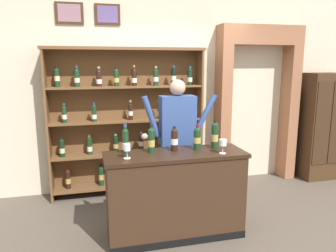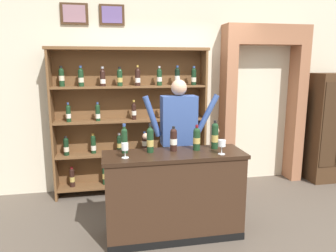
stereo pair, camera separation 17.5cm
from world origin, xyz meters
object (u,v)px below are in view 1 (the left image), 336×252
(wine_shelf, at_px, (127,118))
(side_cabinet, at_px, (320,126))
(tasting_bottle_brunello, at_px, (197,138))
(shopkeeper, at_px, (177,132))
(tasting_bottle_prosecco, at_px, (151,140))
(wine_glass_center, at_px, (223,143))
(tasting_bottle_rosso, at_px, (174,139))
(tasting_bottle_chianti, at_px, (215,135))
(tasting_counter, at_px, (175,195))
(tasting_bottle_vin_santo, at_px, (125,141))
(wine_glass_left, at_px, (127,148))

(wine_shelf, xyz_separation_m, side_cabinet, (3.15, -0.12, -0.25))
(wine_shelf, distance_m, tasting_bottle_brunello, 1.42)
(shopkeeper, relative_size, tasting_bottle_prosecco, 5.46)
(wine_shelf, height_order, wine_glass_center, wine_shelf)
(side_cabinet, height_order, tasting_bottle_prosecco, side_cabinet)
(shopkeeper, relative_size, tasting_bottle_rosso, 6.25)
(tasting_bottle_brunello, bearing_deg, tasting_bottle_chianti, 5.53)
(side_cabinet, bearing_deg, wine_shelf, 177.80)
(tasting_counter, height_order, tasting_bottle_rosso, tasting_bottle_rosso)
(tasting_bottle_vin_santo, bearing_deg, wine_glass_left, -92.25)
(shopkeeper, bearing_deg, tasting_bottle_vin_santo, -146.01)
(tasting_bottle_vin_santo, height_order, tasting_bottle_brunello, tasting_bottle_vin_santo)
(tasting_bottle_prosecco, relative_size, tasting_bottle_brunello, 1.11)
(tasting_bottle_brunello, bearing_deg, wine_shelf, 115.43)
(tasting_bottle_rosso, relative_size, tasting_bottle_brunello, 0.97)
(side_cabinet, distance_m, wine_glass_center, 2.71)
(tasting_bottle_vin_santo, relative_size, wine_glass_left, 2.06)
(wine_glass_center, bearing_deg, wine_shelf, 118.79)
(tasting_bottle_brunello, height_order, wine_glass_left, tasting_bottle_brunello)
(wine_shelf, relative_size, tasting_counter, 1.46)
(wine_glass_left, bearing_deg, tasting_bottle_rosso, 17.13)
(tasting_bottle_brunello, height_order, tasting_bottle_chianti, tasting_bottle_chianti)
(side_cabinet, xyz_separation_m, tasting_bottle_rosso, (-2.79, -1.15, 0.21))
(wine_glass_left, bearing_deg, wine_shelf, 83.02)
(tasting_bottle_vin_santo, relative_size, tasting_bottle_rosso, 1.16)
(wine_shelf, bearing_deg, tasting_bottle_vin_santo, -97.67)
(side_cabinet, distance_m, tasting_bottle_rosso, 3.02)
(tasting_bottle_vin_santo, distance_m, wine_glass_left, 0.19)
(tasting_bottle_rosso, height_order, tasting_bottle_chianti, tasting_bottle_chianti)
(shopkeeper, xyz_separation_m, tasting_bottle_prosecco, (-0.43, -0.50, 0.04))
(tasting_bottle_brunello, bearing_deg, tasting_bottle_rosso, 176.20)
(wine_shelf, relative_size, tasting_bottle_brunello, 7.89)
(side_cabinet, xyz_separation_m, tasting_bottle_prosecco, (-3.04, -1.16, 0.22))
(side_cabinet, distance_m, tasting_counter, 3.09)
(tasting_bottle_vin_santo, xyz_separation_m, tasting_bottle_prosecco, (0.27, -0.03, 0.00))
(side_cabinet, xyz_separation_m, shopkeeper, (-2.62, -0.66, 0.19))
(tasting_bottle_prosecco, xyz_separation_m, tasting_bottle_brunello, (0.51, -0.01, -0.01))
(shopkeeper, xyz_separation_m, wine_glass_center, (0.29, -0.72, 0.01))
(wine_shelf, bearing_deg, tasting_bottle_prosecco, -85.47)
(wine_shelf, relative_size, wine_glass_center, 14.34)
(tasting_bottle_rosso, bearing_deg, tasting_bottle_brunello, -3.80)
(tasting_bottle_vin_santo, height_order, wine_glass_center, tasting_bottle_vin_santo)
(tasting_bottle_prosecco, bearing_deg, wine_shelf, 94.53)
(side_cabinet, relative_size, tasting_bottle_vin_santo, 5.49)
(tasting_counter, distance_m, wine_glass_center, 0.77)
(tasting_bottle_rosso, bearing_deg, tasting_counter, -97.69)
(tasting_bottle_chianti, xyz_separation_m, wine_glass_center, (-0.00, -0.23, -0.04))
(wine_glass_left, bearing_deg, tasting_bottle_prosecco, 29.06)
(tasting_counter, relative_size, tasting_bottle_brunello, 5.40)
(wine_shelf, height_order, tasting_bottle_vin_santo, wine_shelf)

